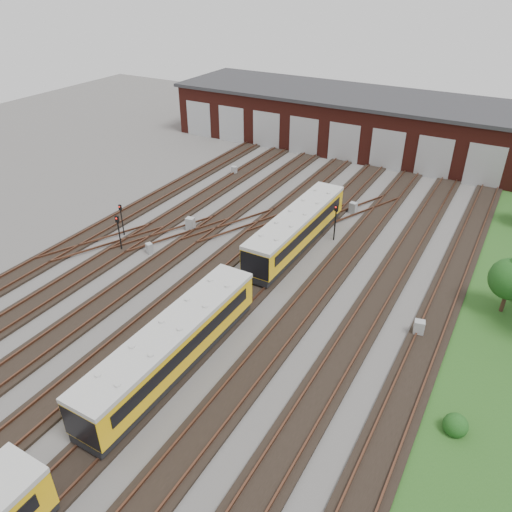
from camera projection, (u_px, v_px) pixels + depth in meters
The scene contains 15 objects.
ground at pixel (176, 331), 31.39m from camera, with size 120.00×120.00×0.00m, color #4D4A48.
track_network at pixel (179, 324), 31.84m from camera, with size 30.40×70.00×0.33m.
maintenance_shed at pixel (378, 124), 59.62m from camera, with size 51.00×12.50×6.35m.
metro_train at pixel (173, 345), 27.63m from camera, with size 2.55×45.45×2.77m.
signal_mast_0 at pixel (121, 216), 41.38m from camera, with size 0.25×0.23×2.81m.
signal_mast_1 at pixel (118, 229), 39.00m from camera, with size 0.31×0.30×3.11m.
signal_mast_2 at pixel (336, 218), 40.50m from camera, with size 0.31×0.29×3.21m.
signal_mast_3 at pixel (336, 215), 41.14m from camera, with size 0.27×0.25×3.03m.
relay_cabinet_0 at pixel (149, 248), 39.52m from camera, with size 0.51×0.43×0.85m, color #9A9D9E.
relay_cabinet_1 at pixel (234, 170), 53.96m from camera, with size 0.54×0.45×0.90m, color #9A9D9E.
relay_cabinet_2 at pixel (190, 224), 42.82m from camera, with size 0.69×0.57×1.14m, color #9A9D9E.
relay_cabinet_3 at pixel (353, 208), 45.69m from camera, with size 0.63×0.52×1.04m, color #9A9D9E.
relay_cabinet_4 at pixel (419, 328), 30.84m from camera, with size 0.63×0.53×1.05m, color #9A9D9E.
tree_3 at pixel (512, 275), 31.66m from camera, with size 2.74×2.74×4.54m.
bush_0 at pixel (456, 423), 24.43m from camera, with size 1.23×1.23×1.23m, color #154012.
Camera 1 is at (16.45, -18.86, 20.17)m, focal length 35.00 mm.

